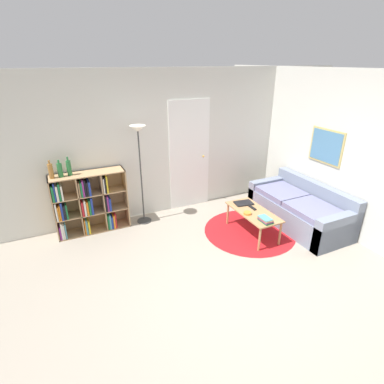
{
  "coord_description": "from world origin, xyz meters",
  "views": [
    {
      "loc": [
        -1.82,
        -2.33,
        2.7
      ],
      "look_at": [
        -0.03,
        1.46,
        0.85
      ],
      "focal_mm": 28.0,
      "sensor_mm": 36.0,
      "label": 1
    }
  ],
  "objects_px": {
    "couch": "(301,209)",
    "coffee_table": "(253,214)",
    "floor_lamp": "(139,145)",
    "bookshelf": "(87,203)",
    "bowl": "(247,213)",
    "bottle_middle": "(60,170)",
    "bottle_right": "(69,168)",
    "bottle_left": "(51,171)",
    "laptop": "(244,203)"
  },
  "relations": [
    {
      "from": "couch",
      "to": "coffee_table",
      "type": "bearing_deg",
      "value": 176.63
    },
    {
      "from": "floor_lamp",
      "to": "coffee_table",
      "type": "bearing_deg",
      "value": -38.04
    },
    {
      "from": "bookshelf",
      "to": "bowl",
      "type": "distance_m",
      "value": 2.66
    },
    {
      "from": "coffee_table",
      "to": "bottle_middle",
      "type": "relative_size",
      "value": 3.66
    },
    {
      "from": "bottle_right",
      "to": "floor_lamp",
      "type": "bearing_deg",
      "value": -4.91
    },
    {
      "from": "floor_lamp",
      "to": "bottle_left",
      "type": "bearing_deg",
      "value": 177.16
    },
    {
      "from": "bottle_middle",
      "to": "bottle_right",
      "type": "relative_size",
      "value": 0.92
    },
    {
      "from": "couch",
      "to": "laptop",
      "type": "relative_size",
      "value": 5.46
    },
    {
      "from": "bookshelf",
      "to": "bottle_left",
      "type": "relative_size",
      "value": 4.1
    },
    {
      "from": "bottle_middle",
      "to": "bowl",
      "type": "bearing_deg",
      "value": -26.59
    },
    {
      "from": "bowl",
      "to": "coffee_table",
      "type": "bearing_deg",
      "value": 15.62
    },
    {
      "from": "bookshelf",
      "to": "laptop",
      "type": "distance_m",
      "value": 2.65
    },
    {
      "from": "bowl",
      "to": "bottle_left",
      "type": "distance_m",
      "value": 3.12
    },
    {
      "from": "floor_lamp",
      "to": "bottle_middle",
      "type": "distance_m",
      "value": 1.28
    },
    {
      "from": "bottle_right",
      "to": "bookshelf",
      "type": "bearing_deg",
      "value": -3.21
    },
    {
      "from": "couch",
      "to": "bottle_left",
      "type": "xyz_separation_m",
      "value": [
        -3.89,
        1.32,
        0.89
      ]
    },
    {
      "from": "couch",
      "to": "bowl",
      "type": "xyz_separation_m",
      "value": [
        -1.14,
        0.02,
        0.17
      ]
    },
    {
      "from": "laptop",
      "to": "bowl",
      "type": "bearing_deg",
      "value": -115.17
    },
    {
      "from": "floor_lamp",
      "to": "laptop",
      "type": "xyz_separation_m",
      "value": [
        1.54,
        -0.88,
        -0.99
      ]
    },
    {
      "from": "bottle_left",
      "to": "bottle_right",
      "type": "relative_size",
      "value": 0.97
    },
    {
      "from": "bowl",
      "to": "bottle_right",
      "type": "distance_m",
      "value": 2.91
    },
    {
      "from": "coffee_table",
      "to": "bottle_right",
      "type": "bearing_deg",
      "value": 153.95
    },
    {
      "from": "couch",
      "to": "coffee_table",
      "type": "xyz_separation_m",
      "value": [
        -0.99,
        0.06,
        0.11
      ]
    },
    {
      "from": "bowl",
      "to": "bottle_left",
      "type": "height_order",
      "value": "bottle_left"
    },
    {
      "from": "floor_lamp",
      "to": "bottle_right",
      "type": "distance_m",
      "value": 1.14
    },
    {
      "from": "bookshelf",
      "to": "bottle_right",
      "type": "distance_m",
      "value": 0.67
    },
    {
      "from": "bookshelf",
      "to": "bottle_left",
      "type": "distance_m",
      "value": 0.78
    },
    {
      "from": "couch",
      "to": "laptop",
      "type": "xyz_separation_m",
      "value": [
        -0.98,
        0.37,
        0.16
      ]
    },
    {
      "from": "floor_lamp",
      "to": "bowl",
      "type": "height_order",
      "value": "floor_lamp"
    },
    {
      "from": "bowl",
      "to": "bottle_right",
      "type": "height_order",
      "value": "bottle_right"
    },
    {
      "from": "laptop",
      "to": "bottle_left",
      "type": "xyz_separation_m",
      "value": [
        -2.91,
        0.95,
        0.73
      ]
    },
    {
      "from": "bottle_middle",
      "to": "floor_lamp",
      "type": "bearing_deg",
      "value": -3.49
    },
    {
      "from": "couch",
      "to": "bookshelf",
      "type": "bearing_deg",
      "value": 158.84
    },
    {
      "from": "floor_lamp",
      "to": "bottle_right",
      "type": "bearing_deg",
      "value": 175.09
    },
    {
      "from": "bookshelf",
      "to": "laptop",
      "type": "relative_size",
      "value": 3.53
    },
    {
      "from": "bottle_middle",
      "to": "laptop",
      "type": "bearing_deg",
      "value": -19.05
    },
    {
      "from": "couch",
      "to": "bowl",
      "type": "bearing_deg",
      "value": 179.17
    },
    {
      "from": "coffee_table",
      "to": "bowl",
      "type": "bearing_deg",
      "value": -164.38
    },
    {
      "from": "bookshelf",
      "to": "couch",
      "type": "relative_size",
      "value": 0.65
    },
    {
      "from": "laptop",
      "to": "bottle_middle",
      "type": "height_order",
      "value": "bottle_middle"
    },
    {
      "from": "bowl",
      "to": "bottle_middle",
      "type": "bearing_deg",
      "value": 153.41
    },
    {
      "from": "bottle_middle",
      "to": "bottle_right",
      "type": "bearing_deg",
      "value": 8.28
    },
    {
      "from": "bowl",
      "to": "bottle_right",
      "type": "relative_size",
      "value": 0.42
    },
    {
      "from": "laptop",
      "to": "bookshelf",
      "type": "bearing_deg",
      "value": 158.55
    },
    {
      "from": "floor_lamp",
      "to": "bowl",
      "type": "relative_size",
      "value": 13.95
    },
    {
      "from": "bookshelf",
      "to": "floor_lamp",
      "type": "distance_m",
      "value": 1.31
    },
    {
      "from": "floor_lamp",
      "to": "bottle_middle",
      "type": "relative_size",
      "value": 6.39
    },
    {
      "from": "coffee_table",
      "to": "laptop",
      "type": "xyz_separation_m",
      "value": [
        0.01,
        0.31,
        0.06
      ]
    },
    {
      "from": "bookshelf",
      "to": "bottle_middle",
      "type": "distance_m",
      "value": 0.71
    },
    {
      "from": "coffee_table",
      "to": "laptop",
      "type": "distance_m",
      "value": 0.31
    }
  ]
}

